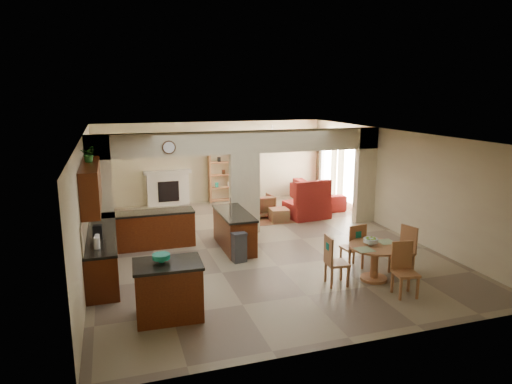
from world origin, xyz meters
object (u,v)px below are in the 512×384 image
object	(u,v)px
kitchen_island	(169,290)
sofa	(316,193)
armchair	(260,206)
dining_table	(375,257)

from	to	relation	value
kitchen_island	sofa	size ratio (longest dim) A/B	0.45
armchair	dining_table	bearing A→B (deg)	93.82
kitchen_island	armchair	world-z (taller)	kitchen_island
dining_table	sofa	bearing A→B (deg)	75.19
sofa	armchair	world-z (taller)	sofa
dining_table	armchair	bearing A→B (deg)	97.32
kitchen_island	dining_table	size ratio (longest dim) A/B	1.09
kitchen_island	sofa	xyz separation A→B (m)	(5.91, 6.67, -0.11)
kitchen_island	sofa	distance (m)	8.91
kitchen_island	dining_table	distance (m)	4.24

